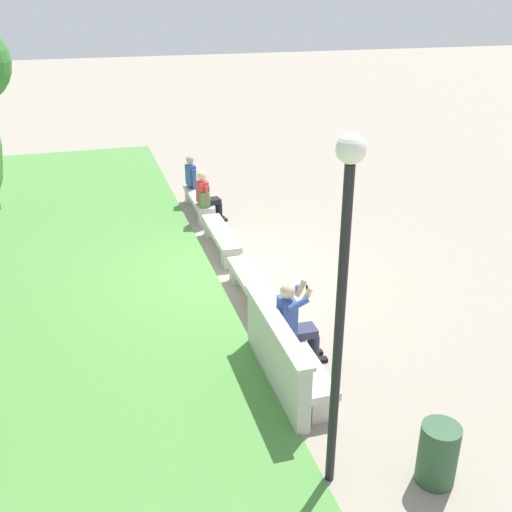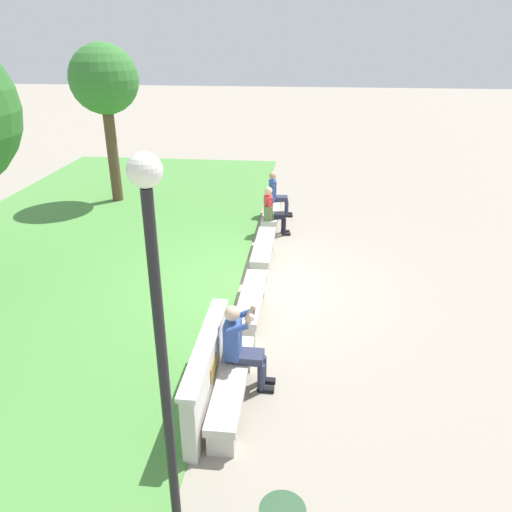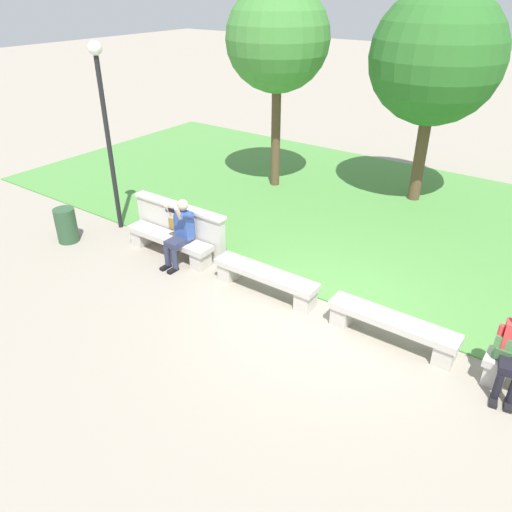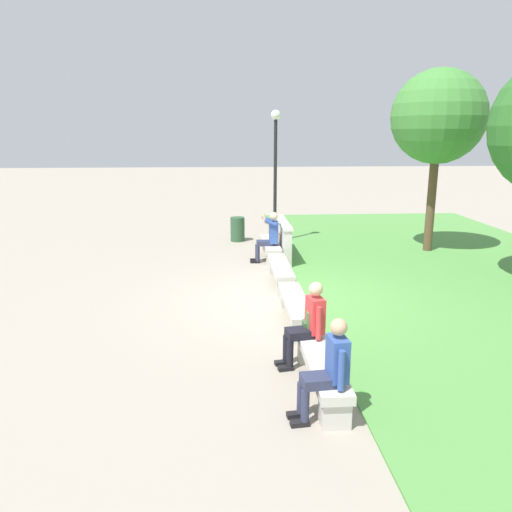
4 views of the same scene
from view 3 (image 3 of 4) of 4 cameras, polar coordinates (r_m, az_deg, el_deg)
ground_plane at (r=8.56m, az=7.64°, el=-6.69°), size 80.00×80.00×0.00m
grass_strip at (r=12.12m, az=17.77°, el=3.52°), size 21.17×8.00×0.03m
bench_main at (r=10.26m, az=-9.88°, el=1.57°), size 2.04×0.40×0.45m
bench_near at (r=8.90m, az=1.08°, el=-2.54°), size 2.04×0.40×0.45m
bench_mid at (r=8.03m, az=15.27°, el=-7.67°), size 2.04×0.40×0.45m
backrest_wall_with_plaque at (r=10.38m, az=-8.67°, el=3.33°), size 2.31×0.24×1.01m
person_photographer at (r=9.75m, az=-8.67°, el=3.01°), size 0.48×0.73×1.32m
backpack at (r=7.62m, az=26.60°, el=-9.27°), size 0.28×0.24×0.43m
tree_behind_wall at (r=12.69m, az=19.91°, el=20.54°), size 3.02×3.02×4.95m
tree_left_background at (r=13.02m, az=2.48°, el=23.50°), size 2.53×2.53×4.99m
trash_bin at (r=11.39m, az=-20.86°, el=3.31°), size 0.44×0.44×0.75m
lamp_post at (r=11.03m, az=-16.94°, el=15.36°), size 0.28×0.28×3.95m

